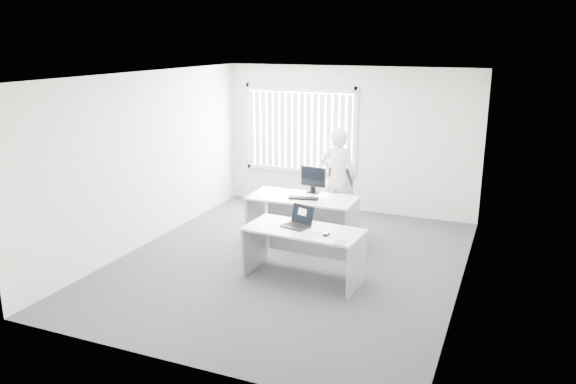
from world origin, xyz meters
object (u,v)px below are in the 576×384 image
at_px(desk_near, 304,243).
at_px(laptop, 296,217).
at_px(monitor, 313,180).
at_px(office_chair, 339,209).
at_px(desk_far, 302,210).
at_px(person, 338,177).

height_order(desk_near, laptop, laptop).
relative_size(desk_near, monitor, 3.77).
distance_m(desk_near, office_chair, 2.39).
distance_m(desk_near, monitor, 1.78).
relative_size(desk_near, office_chair, 1.61).
height_order(desk_far, monitor, monitor).
bearing_deg(person, monitor, 77.13).
bearing_deg(monitor, person, 86.16).
height_order(desk_near, office_chair, office_chair).
distance_m(desk_far, office_chair, 1.10).
distance_m(office_chair, laptop, 2.41).
relative_size(person, monitor, 4.01).
relative_size(desk_near, person, 0.94).
relative_size(office_chair, laptop, 2.83).
height_order(desk_far, laptop, laptop).
height_order(office_chair, laptop, office_chair).
relative_size(laptop, monitor, 0.83).
height_order(office_chair, monitor, monitor).
bearing_deg(laptop, person, 111.19).
bearing_deg(desk_near, desk_far, 115.93).
bearing_deg(office_chair, desk_far, -117.57).
xyz_separation_m(person, monitor, (-0.16, -0.86, 0.13)).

